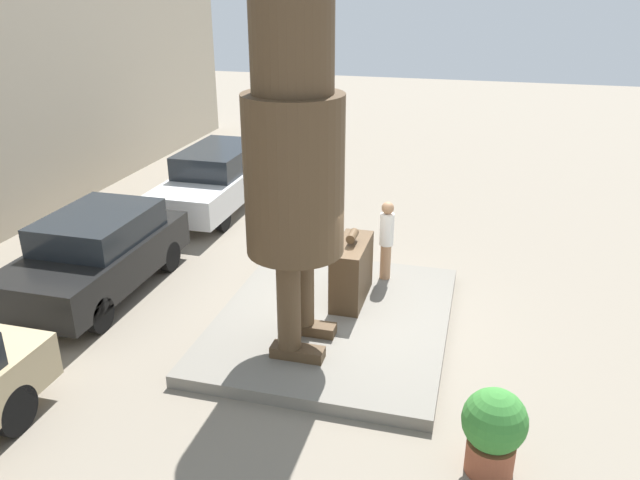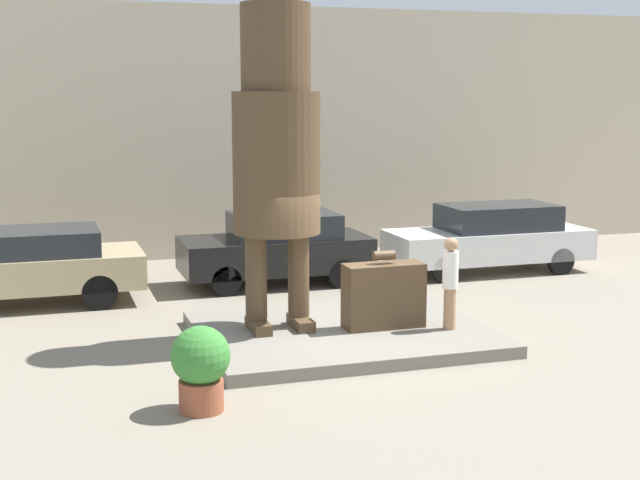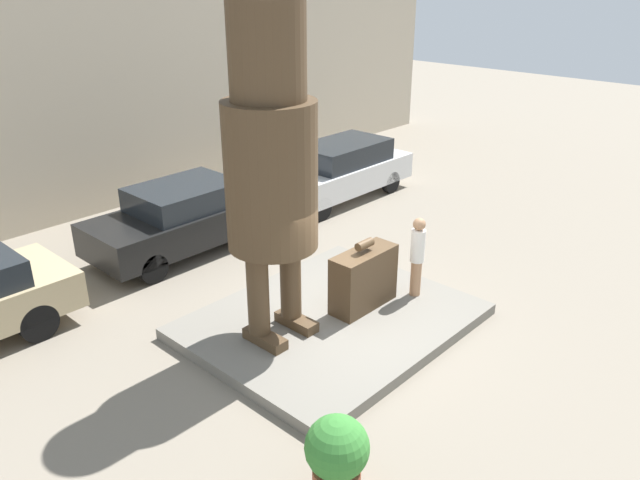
{
  "view_description": "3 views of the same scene",
  "coord_description": "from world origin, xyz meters",
  "px_view_note": "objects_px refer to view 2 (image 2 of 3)",
  "views": [
    {
      "loc": [
        -9.19,
        -2.21,
        5.57
      ],
      "look_at": [
        -0.49,
        0.11,
        1.8
      ],
      "focal_mm": 35.0,
      "sensor_mm": 36.0,
      "label": 1
    },
    {
      "loc": [
        -4.81,
        -13.79,
        4.14
      ],
      "look_at": [
        -0.42,
        -0.06,
        1.74
      ],
      "focal_mm": 50.0,
      "sensor_mm": 36.0,
      "label": 2
    },
    {
      "loc": [
        -7.23,
        -6.42,
        5.93
      ],
      "look_at": [
        -0.09,
        0.2,
        1.66
      ],
      "focal_mm": 35.0,
      "sensor_mm": 36.0,
      "label": 3
    }
  ],
  "objects_px": {
    "statue_figure": "(276,142)",
    "tourist": "(450,279)",
    "planter_pot": "(201,365)",
    "parked_car_tan": "(21,265)",
    "parked_car_black": "(277,247)",
    "giant_suitcase": "(384,295)",
    "parked_car_white": "(491,237)"
  },
  "relations": [
    {
      "from": "statue_figure",
      "to": "tourist",
      "type": "relative_size",
      "value": 3.42
    },
    {
      "from": "planter_pot",
      "to": "parked_car_tan",
      "type": "bearing_deg",
      "value": 108.33
    },
    {
      "from": "tourist",
      "to": "parked_car_black",
      "type": "relative_size",
      "value": 0.38
    },
    {
      "from": "planter_pot",
      "to": "statue_figure",
      "type": "bearing_deg",
      "value": 58.44
    },
    {
      "from": "giant_suitcase",
      "to": "parked_car_black",
      "type": "distance_m",
      "value": 4.82
    },
    {
      "from": "statue_figure",
      "to": "tourist",
      "type": "distance_m",
      "value": 3.67
    },
    {
      "from": "statue_figure",
      "to": "parked_car_white",
      "type": "distance_m",
      "value": 7.81
    },
    {
      "from": "parked_car_white",
      "to": "giant_suitcase",
      "type": "bearing_deg",
      "value": 45.4
    },
    {
      "from": "statue_figure",
      "to": "giant_suitcase",
      "type": "relative_size",
      "value": 3.95
    },
    {
      "from": "giant_suitcase",
      "to": "tourist",
      "type": "bearing_deg",
      "value": -24.02
    },
    {
      "from": "tourist",
      "to": "parked_car_black",
      "type": "bearing_deg",
      "value": 106.85
    },
    {
      "from": "parked_car_white",
      "to": "tourist",
      "type": "bearing_deg",
      "value": 55.2
    },
    {
      "from": "tourist",
      "to": "statue_figure",
      "type": "bearing_deg",
      "value": 160.58
    },
    {
      "from": "parked_car_black",
      "to": "planter_pot",
      "type": "xyz_separation_m",
      "value": [
        -2.99,
        -7.29,
        -0.19
      ]
    },
    {
      "from": "statue_figure",
      "to": "planter_pot",
      "type": "relative_size",
      "value": 4.67
    },
    {
      "from": "tourist",
      "to": "parked_car_white",
      "type": "xyz_separation_m",
      "value": [
        3.48,
        5.0,
        -0.24
      ]
    },
    {
      "from": "tourist",
      "to": "parked_car_black",
      "type": "xyz_separation_m",
      "value": [
        -1.58,
        5.23,
        -0.24
      ]
    },
    {
      "from": "tourist",
      "to": "parked_car_tan",
      "type": "height_order",
      "value": "tourist"
    },
    {
      "from": "giant_suitcase",
      "to": "parked_car_black",
      "type": "bearing_deg",
      "value": 96.83
    },
    {
      "from": "statue_figure",
      "to": "parked_car_white",
      "type": "bearing_deg",
      "value": 33.1
    },
    {
      "from": "giant_suitcase",
      "to": "parked_car_white",
      "type": "height_order",
      "value": "parked_car_white"
    },
    {
      "from": "parked_car_white",
      "to": "planter_pot",
      "type": "height_order",
      "value": "parked_car_white"
    },
    {
      "from": "statue_figure",
      "to": "tourist",
      "type": "bearing_deg",
      "value": -19.42
    },
    {
      "from": "parked_car_black",
      "to": "planter_pot",
      "type": "height_order",
      "value": "parked_car_black"
    },
    {
      "from": "giant_suitcase",
      "to": "tourist",
      "type": "height_order",
      "value": "tourist"
    },
    {
      "from": "tourist",
      "to": "parked_car_tan",
      "type": "xyz_separation_m",
      "value": [
        -6.86,
        4.86,
        -0.25
      ]
    },
    {
      "from": "statue_figure",
      "to": "parked_car_black",
      "type": "height_order",
      "value": "statue_figure"
    },
    {
      "from": "planter_pot",
      "to": "tourist",
      "type": "bearing_deg",
      "value": 24.17
    },
    {
      "from": "giant_suitcase",
      "to": "parked_car_tan",
      "type": "height_order",
      "value": "giant_suitcase"
    },
    {
      "from": "parked_car_black",
      "to": "planter_pot",
      "type": "bearing_deg",
      "value": 67.69
    },
    {
      "from": "statue_figure",
      "to": "parked_car_black",
      "type": "xyz_separation_m",
      "value": [
        1.14,
        4.27,
        -2.51
      ]
    },
    {
      "from": "statue_figure",
      "to": "giant_suitcase",
      "type": "xyz_separation_m",
      "value": [
        1.71,
        -0.51,
        -2.57
      ]
    }
  ]
}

